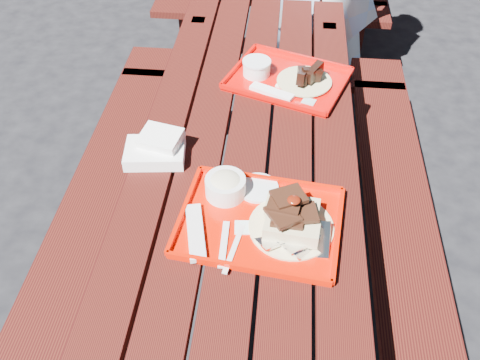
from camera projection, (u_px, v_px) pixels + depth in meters
The scene contains 5 objects.
ground at pixel (243, 294), 2.27m from camera, with size 60.00×60.00×0.00m, color black.
picnic_table_near at pixel (244, 204), 1.88m from camera, with size 1.41×2.40×0.75m.
near_tray at pixel (261, 212), 1.55m from camera, with size 0.50×0.41×0.15m.
far_tray at pixel (286, 77), 2.07m from camera, with size 0.52×0.46×0.07m.
white_cloth at pixel (157, 149), 1.75m from camera, with size 0.21×0.17×0.08m.
Camera 1 is at (0.11, -1.29, 1.93)m, focal length 40.00 mm.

